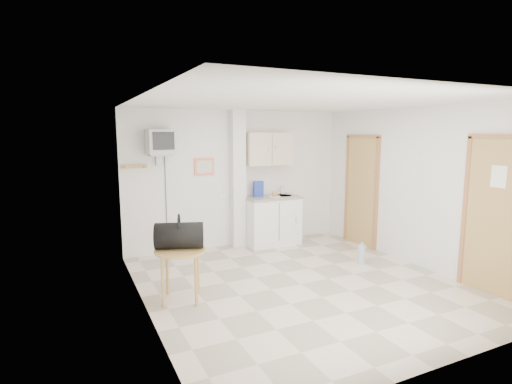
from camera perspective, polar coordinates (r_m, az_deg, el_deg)
name	(u,v)px	position (r m, az deg, el deg)	size (l,w,h in m)	color
ground	(301,284)	(5.76, 6.45, -12.94)	(4.50, 4.50, 0.00)	beige
room_envelope	(314,173)	(5.60, 8.32, 2.64)	(4.24, 4.54, 2.55)	white
kitchenette	(271,202)	(7.50, 2.17, -1.46)	(1.03, 0.58, 2.10)	white
crt_television	(161,143)	(6.71, -13.44, 6.86)	(0.44, 0.45, 2.15)	slate
round_table	(180,256)	(5.12, -10.75, -8.96)	(0.64, 0.64, 0.66)	#AD8647
duffel_bag	(179,235)	(5.09, -10.91, -6.10)	(0.67, 0.50, 0.44)	black
water_bottle	(361,254)	(6.72, 14.83, -8.59)	(0.12, 0.12, 0.35)	#99B7CB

